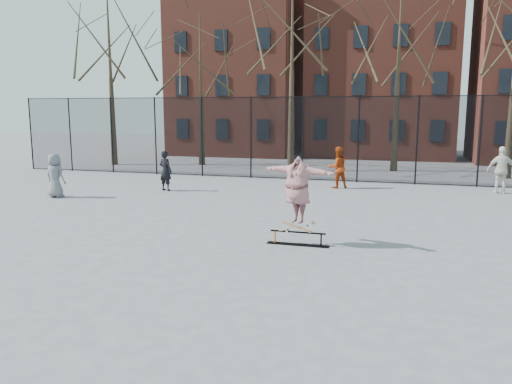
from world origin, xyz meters
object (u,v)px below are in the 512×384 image
(bystander_black, at_px, (166,171))
(bystander_grey, at_px, (55,176))
(skateboard, at_px, (297,229))
(bystander_red, at_px, (338,167))
(skater, at_px, (298,195))
(bystander_white, at_px, (502,170))
(skate_rail, at_px, (298,240))

(bystander_black, bearing_deg, bystander_grey, 54.46)
(skateboard, xyz_separation_m, bystander_red, (-0.21, 9.56, 0.50))
(skateboard, relative_size, skater, 0.39)
(bystander_grey, bearing_deg, bystander_white, -152.67)
(bystander_grey, xyz_separation_m, bystander_red, (10.18, 5.44, 0.05))
(skate_rail, relative_size, bystander_black, 0.95)
(bystander_red, xyz_separation_m, bystander_white, (6.54, 0.45, 0.06))
(skater, distance_m, bystander_grey, 11.18)
(bystander_white, bearing_deg, skate_rail, 54.72)
(bystander_red, bearing_deg, bystander_black, -7.71)
(bystander_red, bearing_deg, skate_rail, 61.59)
(skater, bearing_deg, skateboard, 0.00)
(skateboard, bearing_deg, bystander_red, 91.28)
(skateboard, distance_m, bystander_white, 11.86)
(skate_rail, distance_m, skater, 1.14)
(skateboard, bearing_deg, skate_rail, 0.00)
(skate_rail, bearing_deg, bystander_red, 91.38)
(skate_rail, distance_m, bystander_white, 11.86)
(skater, relative_size, bystander_black, 1.22)
(skateboard, relative_size, bystander_white, 0.42)
(skater, height_order, bystander_grey, skater)
(bystander_red, height_order, bystander_white, bystander_white)
(skater, xyz_separation_m, bystander_black, (-7.03, 6.79, -0.44))
(skateboard, xyz_separation_m, bystander_white, (6.33, 10.01, 0.56))
(bystander_black, relative_size, bystander_white, 0.88)
(skater, bearing_deg, bystander_white, 76.18)
(skater, bearing_deg, bystander_grey, 176.84)
(bystander_black, xyz_separation_m, bystander_white, (13.36, 3.22, 0.11))
(skate_rail, relative_size, skateboard, 1.97)
(skater, distance_m, bystander_white, 11.85)
(skate_rail, bearing_deg, bystander_black, 136.06)
(skate_rail, xyz_separation_m, bystander_black, (-7.05, 6.79, 0.70))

